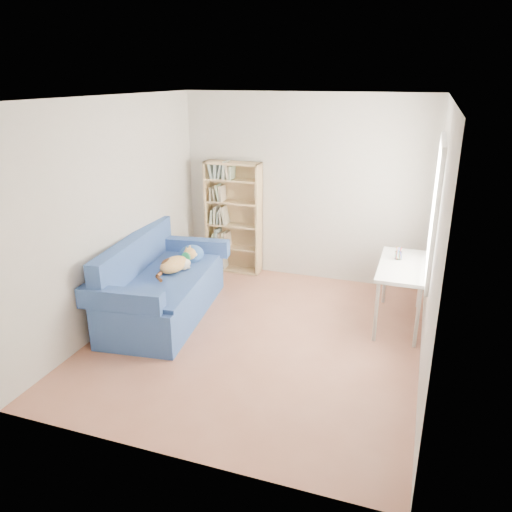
# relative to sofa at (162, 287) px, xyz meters

# --- Properties ---
(ground) EXTENTS (4.00, 4.00, 0.00)m
(ground) POSITION_rel_sofa_xyz_m (1.31, -0.18, -0.36)
(ground) COLOR #9C5D46
(ground) RESTS_ON ground
(room_shell) EXTENTS (3.54, 4.04, 2.62)m
(room_shell) POSITION_rel_sofa_xyz_m (1.41, -0.15, 1.27)
(room_shell) COLOR silver
(room_shell) RESTS_ON ground
(sofa) EXTENTS (1.17, 2.08, 0.98)m
(sofa) POSITION_rel_sofa_xyz_m (0.00, 0.00, 0.00)
(sofa) COLOR navy
(sofa) RESTS_ON ground
(bookshelf) EXTENTS (0.82, 0.26, 1.64)m
(bookshelf) POSITION_rel_sofa_xyz_m (0.29, 1.68, 0.40)
(bookshelf) COLOR tan
(bookshelf) RESTS_ON ground
(desk) EXTENTS (0.53, 1.16, 0.75)m
(desk) POSITION_rel_sofa_xyz_m (2.77, 0.70, 0.31)
(desk) COLOR white
(desk) RESTS_ON ground
(pen_cup) EXTENTS (0.08, 0.08, 0.16)m
(pen_cup) POSITION_rel_sofa_xyz_m (2.70, 0.86, 0.44)
(pen_cup) COLOR white
(pen_cup) RESTS_ON desk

